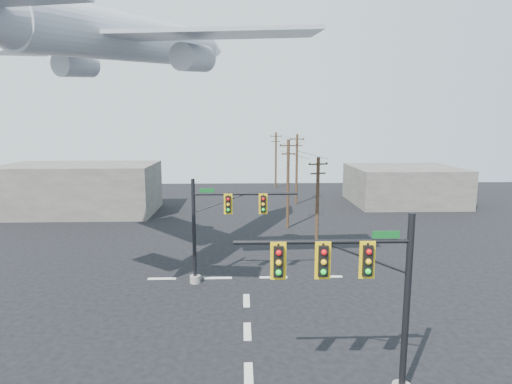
{
  "coord_description": "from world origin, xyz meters",
  "views": [
    {
      "loc": [
        -0.26,
        -17.35,
        11.08
      ],
      "look_at": [
        0.5,
        5.0,
        7.41
      ],
      "focal_mm": 30.0,
      "sensor_mm": 36.0,
      "label": 1
    }
  ],
  "objects_px": {
    "utility_pole_b": "(288,182)",
    "utility_pole_d": "(276,159)",
    "utility_pole_a": "(317,206)",
    "utility_pole_c": "(297,168)",
    "airliner": "(133,40)",
    "signal_mast_far": "(217,228)",
    "signal_mast_near": "(365,298)"
  },
  "relations": [
    {
      "from": "utility_pole_b",
      "to": "utility_pole_d",
      "type": "relative_size",
      "value": 0.99
    },
    {
      "from": "utility_pole_b",
      "to": "utility_pole_d",
      "type": "distance_m",
      "value": 28.03
    },
    {
      "from": "utility_pole_a",
      "to": "utility_pole_d",
      "type": "relative_size",
      "value": 0.89
    },
    {
      "from": "utility_pole_c",
      "to": "airliner",
      "type": "xyz_separation_m",
      "value": [
        -14.62,
        -26.89,
        11.56
      ]
    },
    {
      "from": "signal_mast_far",
      "to": "utility_pole_b",
      "type": "relative_size",
      "value": 0.8
    },
    {
      "from": "utility_pole_b",
      "to": "airliner",
      "type": "relative_size",
      "value": 0.35
    },
    {
      "from": "airliner",
      "to": "utility_pole_a",
      "type": "bearing_deg",
      "value": -52.29
    },
    {
      "from": "signal_mast_far",
      "to": "utility_pole_c",
      "type": "height_order",
      "value": "utility_pole_c"
    },
    {
      "from": "signal_mast_far",
      "to": "utility_pole_a",
      "type": "bearing_deg",
      "value": 33.43
    },
    {
      "from": "signal_mast_far",
      "to": "utility_pole_c",
      "type": "relative_size",
      "value": 0.79
    },
    {
      "from": "utility_pole_b",
      "to": "airliner",
      "type": "bearing_deg",
      "value": -140.75
    },
    {
      "from": "utility_pole_a",
      "to": "utility_pole_c",
      "type": "bearing_deg",
      "value": 70.69
    },
    {
      "from": "airliner",
      "to": "utility_pole_b",
      "type": "bearing_deg",
      "value": -18.29
    },
    {
      "from": "signal_mast_far",
      "to": "airliner",
      "type": "relative_size",
      "value": 0.28
    },
    {
      "from": "signal_mast_near",
      "to": "signal_mast_far",
      "type": "height_order",
      "value": "signal_mast_near"
    },
    {
      "from": "signal_mast_near",
      "to": "utility_pole_a",
      "type": "distance_m",
      "value": 18.11
    },
    {
      "from": "utility_pole_d",
      "to": "airliner",
      "type": "relative_size",
      "value": 0.35
    },
    {
      "from": "airliner",
      "to": "signal_mast_near",
      "type": "bearing_deg",
      "value": -117.64
    },
    {
      "from": "utility_pole_d",
      "to": "airliner",
      "type": "bearing_deg",
      "value": -111.38
    },
    {
      "from": "utility_pole_c",
      "to": "utility_pole_d",
      "type": "height_order",
      "value": "utility_pole_c"
    },
    {
      "from": "signal_mast_near",
      "to": "utility_pole_c",
      "type": "distance_m",
      "value": 41.53
    },
    {
      "from": "signal_mast_far",
      "to": "utility_pole_c",
      "type": "bearing_deg",
      "value": 72.24
    },
    {
      "from": "utility_pole_d",
      "to": "airliner",
      "type": "distance_m",
      "value": 45.22
    },
    {
      "from": "signal_mast_near",
      "to": "utility_pole_b",
      "type": "xyz_separation_m",
      "value": [
        0.06,
        28.27,
        0.54
      ]
    },
    {
      "from": "signal_mast_near",
      "to": "utility_pole_a",
      "type": "relative_size",
      "value": 0.92
    },
    {
      "from": "signal_mast_far",
      "to": "airliner",
      "type": "bearing_deg",
      "value": 163.21
    },
    {
      "from": "signal_mast_far",
      "to": "utility_pole_b",
      "type": "distance_m",
      "value": 16.73
    },
    {
      "from": "signal_mast_far",
      "to": "utility_pole_c",
      "type": "xyz_separation_m",
      "value": [
        9.14,
        28.54,
        1.01
      ]
    },
    {
      "from": "signal_mast_far",
      "to": "utility_pole_b",
      "type": "height_order",
      "value": "utility_pole_b"
    },
    {
      "from": "signal_mast_near",
      "to": "airliner",
      "type": "relative_size",
      "value": 0.29
    },
    {
      "from": "utility_pole_c",
      "to": "utility_pole_a",
      "type": "bearing_deg",
      "value": -92.47
    },
    {
      "from": "utility_pole_c",
      "to": "signal_mast_far",
      "type": "bearing_deg",
      "value": -106.99
    }
  ]
}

